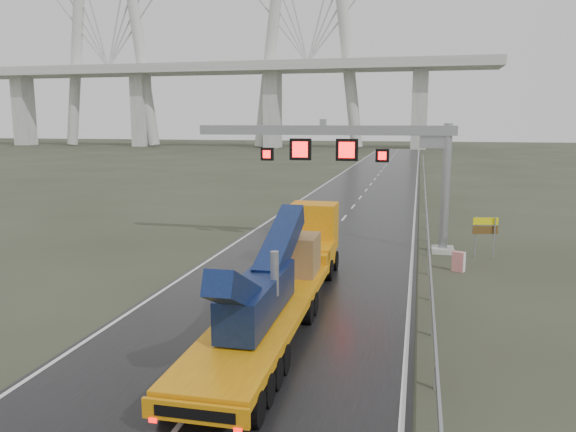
% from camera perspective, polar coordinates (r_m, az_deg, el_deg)
% --- Properties ---
extents(ground, '(400.00, 400.00, 0.00)m').
position_cam_1_polar(ground, '(16.70, -7.51, -16.40)').
color(ground, '#303223').
rests_on(ground, ground).
extents(road, '(11.00, 200.00, 0.02)m').
position_cam_1_polar(road, '(54.77, 7.35, 1.87)').
color(road, black).
rests_on(road, ground).
extents(guardrail, '(0.20, 140.00, 1.40)m').
position_cam_1_polar(guardrail, '(44.51, 13.87, 0.78)').
color(guardrail, gray).
rests_on(guardrail, ground).
extents(sign_gantry, '(14.90, 1.20, 7.42)m').
position_cam_1_polar(sign_gantry, '(32.22, 7.27, 6.52)').
color(sign_gantry, '#ACABA7').
rests_on(sign_gantry, ground).
extents(heavy_haul_truck, '(2.74, 17.04, 3.99)m').
position_cam_1_polar(heavy_haul_truck, '(22.26, 0.01, -5.39)').
color(heavy_haul_truck, '#CA710B').
rests_on(heavy_haul_truck, ground).
extents(exit_sign_pair, '(1.32, 0.36, 2.29)m').
position_cam_1_polar(exit_sign_pair, '(31.73, 19.40, -1.30)').
color(exit_sign_pair, gray).
rests_on(exit_sign_pair, ground).
extents(striped_barrier, '(0.66, 0.52, 0.99)m').
position_cam_1_polar(striped_barrier, '(28.90, 16.94, -4.45)').
color(striped_barrier, red).
rests_on(striped_barrier, ground).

